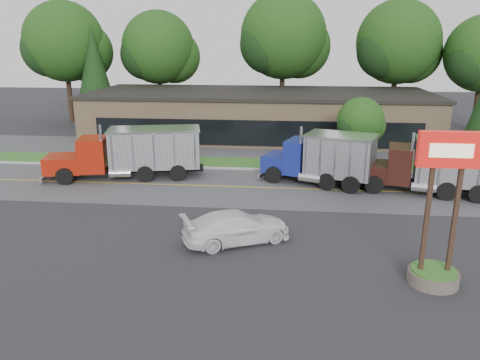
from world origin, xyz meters
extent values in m
plane|color=#323237|center=(0.00, 0.00, 0.00)|extent=(140.00, 140.00, 0.00)
cube|color=#58585D|center=(0.00, 9.00, 0.00)|extent=(60.00, 8.00, 0.02)
cube|color=gold|center=(0.00, 9.00, 0.00)|extent=(60.00, 0.12, 0.01)
cube|color=#9E9E99|center=(0.00, 13.20, 0.00)|extent=(60.00, 0.30, 0.12)
cube|color=#296322|center=(0.00, 15.00, 0.00)|extent=(60.00, 3.40, 0.03)
cube|color=#58585D|center=(0.00, 20.00, 0.00)|extent=(60.00, 7.00, 0.02)
cube|color=tan|center=(2.00, 26.00, 2.00)|extent=(32.00, 12.00, 4.00)
cylinder|color=#6B6054|center=(10.50, -2.50, 0.25)|extent=(1.90, 1.90, 0.50)
cylinder|color=#296322|center=(10.50, -2.50, 0.55)|extent=(1.70, 1.70, 0.10)
cube|color=#332116|center=(10.00, -2.50, 2.60)|extent=(0.16, 0.16, 5.00)
cube|color=#332116|center=(11.00, -2.50, 2.60)|extent=(0.16, 0.16, 5.00)
cube|color=red|center=(10.50, -2.50, 5.30)|extent=(2.20, 0.35, 1.30)
cube|color=beige|center=(10.50, -2.69, 5.30)|extent=(1.50, 0.04, 0.50)
cube|color=beige|center=(10.50, -2.31, 5.30)|extent=(1.50, 0.04, 0.50)
cylinder|color=#382619|center=(-20.00, 32.00, 2.39)|extent=(0.56, 0.56, 4.77)
sphere|color=#183C10|center=(-20.00, 32.00, 8.87)|extent=(8.73, 8.73, 8.73)
sphere|color=#183C10|center=(-18.36, 33.09, 7.77)|extent=(6.55, 6.55, 6.55)
sphere|color=black|center=(-21.36, 31.18, 8.05)|extent=(6.00, 6.00, 6.00)
cylinder|color=#382619|center=(-10.00, 34.00, 2.21)|extent=(0.56, 0.56, 4.43)
sphere|color=#183C10|center=(-10.00, 34.00, 8.22)|extent=(8.10, 8.10, 8.10)
sphere|color=#183C10|center=(-8.48, 35.01, 7.21)|extent=(6.07, 6.07, 6.07)
sphere|color=black|center=(-11.27, 33.24, 7.46)|extent=(5.57, 5.57, 5.57)
cylinder|color=#382619|center=(4.00, 34.00, 2.55)|extent=(0.56, 0.56, 5.11)
sphere|color=#183C10|center=(4.00, 34.00, 9.49)|extent=(9.34, 9.34, 9.34)
sphere|color=#183C10|center=(5.75, 35.17, 8.32)|extent=(7.01, 7.01, 7.01)
sphere|color=black|center=(2.54, 33.12, 8.61)|extent=(6.42, 6.42, 6.42)
cylinder|color=#382619|center=(16.00, 33.00, 2.38)|extent=(0.56, 0.56, 4.75)
sphere|color=#183C10|center=(16.00, 33.00, 8.83)|extent=(8.69, 8.69, 8.69)
sphere|color=#183C10|center=(17.63, 34.09, 7.74)|extent=(6.52, 6.52, 6.52)
sphere|color=black|center=(14.64, 32.19, 8.01)|extent=(5.97, 5.97, 5.97)
cylinder|color=#382619|center=(24.00, 31.00, 2.09)|extent=(0.56, 0.56, 4.17)
sphere|color=black|center=(22.81, 30.28, 7.03)|extent=(5.25, 5.25, 5.25)
cylinder|color=#382619|center=(-16.00, 30.00, 0.50)|extent=(0.44, 0.44, 1.00)
cone|color=black|center=(-16.00, 30.00, 5.78)|extent=(4.63, 4.63, 9.46)
cylinder|color=#382619|center=(10.00, 15.00, 0.92)|extent=(0.56, 0.56, 1.85)
sphere|color=#183C10|center=(10.00, 15.00, 3.43)|extent=(3.38, 3.38, 3.38)
sphere|color=#183C10|center=(10.63, 15.42, 3.01)|extent=(2.53, 2.53, 2.53)
sphere|color=black|center=(9.47, 14.68, 3.12)|extent=(2.32, 2.32, 2.32)
cube|color=black|center=(-5.81, 10.36, 0.57)|extent=(9.85, 3.10, 0.28)
cube|color=#A41C0B|center=(-10.00, 9.44, 1.12)|extent=(2.80, 2.75, 1.10)
cube|color=#A41C0B|center=(-8.11, 9.85, 1.72)|extent=(2.19, 2.71, 2.20)
cube|color=black|center=(-8.84, 9.69, 2.12)|extent=(0.51, 2.06, 0.90)
cube|color=silver|center=(-4.13, 10.73, 2.02)|extent=(6.30, 3.71, 2.50)
cube|color=silver|center=(-4.13, 10.73, 3.32)|extent=(6.48, 3.89, 0.12)
cylinder|color=black|center=(-10.04, 10.61, 0.57)|extent=(1.15, 0.58, 1.10)
cylinder|color=black|center=(-9.54, 8.36, 0.57)|extent=(1.15, 0.58, 1.10)
cylinder|color=black|center=(-3.96, 11.95, 0.57)|extent=(1.15, 0.58, 1.10)
cylinder|color=black|center=(-3.46, 9.70, 0.57)|extent=(1.15, 0.58, 1.10)
cube|color=black|center=(6.99, 10.24, 0.57)|extent=(6.79, 3.24, 0.28)
cube|color=navy|center=(4.18, 11.24, 1.12)|extent=(2.32, 2.72, 1.10)
cube|color=navy|center=(5.44, 10.79, 1.72)|extent=(1.93, 2.66, 2.20)
cube|color=black|center=(4.95, 10.96, 2.12)|extent=(0.76, 2.00, 0.90)
cube|color=silver|center=(8.11, 9.84, 2.02)|extent=(4.70, 3.73, 2.50)
cube|color=silver|center=(8.11, 9.84, 3.32)|extent=(4.89, 3.92, 0.12)
cylinder|color=black|center=(4.71, 12.27, 0.57)|extent=(1.15, 0.70, 1.10)
cylinder|color=black|center=(3.93, 10.10, 0.57)|extent=(1.15, 0.70, 1.10)
cylinder|color=black|center=(8.78, 10.82, 0.57)|extent=(1.15, 0.70, 1.10)
cylinder|color=black|center=(8.00, 8.65, 0.57)|extent=(1.15, 0.70, 1.10)
cube|color=black|center=(13.51, 8.98, 0.57)|extent=(7.88, 2.57, 0.28)
cube|color=black|center=(10.17, 9.67, 1.12)|extent=(2.30, 2.63, 1.10)
cube|color=black|center=(11.67, 9.36, 1.72)|extent=(1.82, 2.63, 2.20)
cube|color=black|center=(11.09, 9.48, 2.12)|extent=(0.49, 2.07, 0.90)
cube|color=silver|center=(14.85, 8.70, 2.02)|extent=(5.10, 3.40, 2.50)
cube|color=silver|center=(14.85, 8.70, 3.32)|extent=(5.28, 3.58, 0.12)
cylinder|color=black|center=(10.57, 10.77, 0.57)|extent=(1.15, 0.57, 1.10)
cylinder|color=black|center=(10.11, 8.51, 0.57)|extent=(1.15, 0.57, 1.10)
cylinder|color=black|center=(15.41, 9.76, 0.57)|extent=(1.15, 0.57, 1.10)
cylinder|color=black|center=(14.95, 7.51, 0.57)|extent=(1.15, 0.57, 1.10)
imported|color=white|center=(2.53, 0.62, 0.73)|extent=(5.42, 4.05, 1.46)
camera|label=1|loc=(4.74, -19.37, 9.03)|focal=35.00mm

